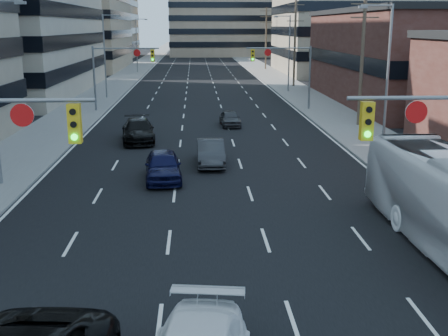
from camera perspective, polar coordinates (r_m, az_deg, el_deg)
road_surface at (r=137.74m, az=-2.69°, el=10.98°), size 18.00×300.00×0.02m
sidewalk_left at (r=138.15m, az=-7.55°, el=10.91°), size 5.00×300.00×0.15m
sidewalk_right at (r=138.28m, az=2.17°, el=11.02°), size 5.00×300.00×0.15m
office_left_far at (r=110.00m, az=-15.62°, el=13.84°), size 20.00×30.00×16.00m
storefront_right_mid at (r=62.71m, az=20.65°, el=10.34°), size 20.00×30.00×9.00m
office_right_far at (r=98.94m, az=12.48°, el=13.45°), size 22.00×28.00×14.00m
bg_block_left at (r=150.03m, az=-13.88°, el=14.68°), size 24.00×24.00×20.00m
bg_block_right at (r=141.38m, az=10.73°, el=13.27°), size 22.00×22.00×12.00m
signal_far_left at (r=53.09m, az=-10.61°, el=10.24°), size 6.09×0.33×6.00m
signal_far_right at (r=53.31m, az=6.27°, el=10.41°), size 6.09×0.33×6.00m
utility_pole_block at (r=45.46m, az=13.89°, el=11.31°), size 2.20×0.28×11.00m
utility_pole_midblock at (r=74.68m, az=7.21°, el=12.59°), size 2.20×0.28×11.00m
utility_pole_distant at (r=104.35m, az=4.29°, el=13.09°), size 2.20×0.28×11.00m
streetlight_left_mid at (r=63.31m, az=-11.90°, el=11.47°), size 2.03×0.22×9.00m
streetlight_left_far at (r=98.03m, az=-8.77°, el=12.47°), size 2.03×0.22×9.00m
streetlight_right_near at (r=34.47m, az=16.05°, el=9.16°), size 2.03×0.22×9.00m
streetlight_right_far at (r=68.48m, az=6.51°, el=11.86°), size 2.03×0.22×9.00m
sedan_blue at (r=29.12m, az=-6.22°, el=0.23°), size 2.15×4.64×1.54m
sedan_grey_center at (r=32.22m, az=-1.37°, el=1.58°), size 1.57×4.39×1.44m
sedan_black_far at (r=39.17m, az=-8.72°, el=3.77°), size 2.77×5.53×1.54m
sedan_grey_right at (r=44.91m, az=0.61°, el=5.08°), size 1.69×3.77×1.26m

